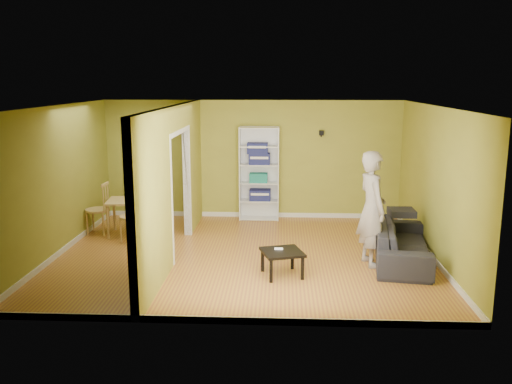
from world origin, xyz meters
TOP-DOWN VIEW (x-y plane):
  - room_shell at (0.00, 0.00)m, footprint 6.50×6.50m
  - partition at (-1.20, 0.00)m, footprint 0.22×5.50m
  - wall_speaker at (1.50, 2.69)m, footprint 0.10×0.10m
  - sofa at (2.70, -0.16)m, footprint 2.34×1.27m
  - person at (2.14, -0.35)m, footprint 0.95×0.82m
  - bookshelf at (0.16, 2.61)m, footprint 0.86×0.38m
  - paper_box_navy_a at (0.18, 2.56)m, footprint 0.46×0.30m
  - paper_box_teal at (0.14, 2.56)m, footprint 0.39×0.25m
  - paper_box_navy_b at (0.16, 2.56)m, footprint 0.46×0.30m
  - paper_box_navy_c at (0.12, 2.56)m, footprint 0.44×0.29m
  - coffee_table at (0.67, -0.96)m, footprint 0.60×0.60m
  - game_controller at (0.61, -0.89)m, footprint 0.14×0.04m
  - dining_table at (-2.22, 1.25)m, footprint 1.12×0.75m
  - chair_left at (-3.02, 1.24)m, footprint 0.49×0.49m
  - chair_near at (-2.17, 0.73)m, footprint 0.57×0.57m
  - chair_far at (-2.16, 1.83)m, footprint 0.44×0.44m

SIDE VIEW (x-z plane):
  - coffee_table at x=0.67m, z-range 0.14..0.54m
  - game_controller at x=0.61m, z-range 0.40..0.43m
  - sofa at x=2.70m, z-range 0.00..0.85m
  - chair_far at x=-2.16m, z-range 0.00..0.94m
  - chair_left at x=-3.02m, z-range 0.00..1.04m
  - chair_near at x=-2.17m, z-range 0.00..1.04m
  - paper_box_navy_a at x=0.18m, z-range 0.43..0.67m
  - dining_table at x=-2.22m, z-range 0.27..0.97m
  - paper_box_teal at x=0.14m, z-range 0.83..1.03m
  - bookshelf at x=0.16m, z-range 0.00..2.04m
  - person at x=2.14m, z-range 0.00..2.24m
  - room_shell at x=0.00m, z-range -1.95..4.55m
  - partition at x=-1.20m, z-range 0.00..2.60m
  - paper_box_navy_b at x=0.16m, z-range 1.23..1.46m
  - paper_box_navy_c at x=0.12m, z-range 1.46..1.69m
  - wall_speaker at x=1.50m, z-range 1.85..1.95m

